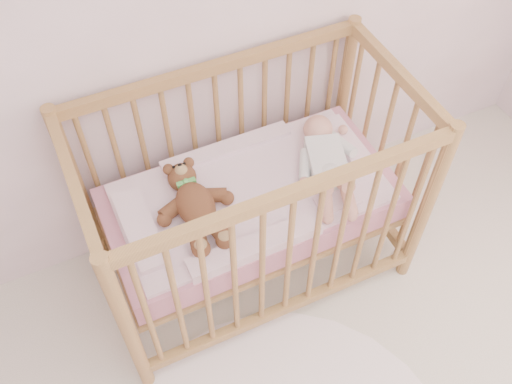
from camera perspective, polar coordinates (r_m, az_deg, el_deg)
crib at (r=2.43m, az=-0.50°, el=-0.92°), size 1.36×0.76×1.00m
mattress at (r=2.44m, az=-0.50°, el=-1.14°), size 1.22×0.62×0.13m
blanket at (r=2.38m, az=-0.51°, el=-0.04°), size 1.10×0.58×0.06m
baby at (r=2.43m, az=7.01°, el=3.38°), size 0.44×0.64×0.14m
teddy_bear at (r=2.25m, az=-6.08°, el=-1.16°), size 0.34×0.48×0.13m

